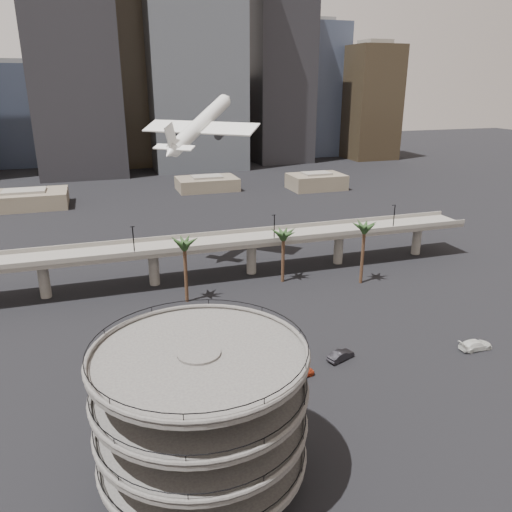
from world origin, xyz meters
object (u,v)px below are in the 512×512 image
object	(u,v)px
car_a	(300,373)
car_b	(341,355)
overpass	(203,247)
airborne_jet	(201,124)
car_c	(476,345)
parking_ramp	(201,407)

from	to	relation	value
car_a	car_b	xyz separation A→B (m)	(7.95, 2.54, 0.04)
overpass	airborne_jet	bearing A→B (deg)	77.07
car_a	car_c	bearing A→B (deg)	-104.34
airborne_jet	car_a	bearing A→B (deg)	-137.32
airborne_jet	car_c	world-z (taller)	airborne_jet
car_b	overpass	bearing A→B (deg)	-2.94
overpass	car_b	xyz separation A→B (m)	(13.04, -40.58, -6.55)
airborne_jet	car_c	xyz separation A→B (m)	(31.84, -60.96, -31.35)
airborne_jet	car_a	distance (m)	67.42
parking_ramp	car_a	bearing A→B (deg)	41.27
overpass	airborne_jet	world-z (taller)	airborne_jet
parking_ramp	car_b	world-z (taller)	parking_ramp
overpass	car_c	xyz separation A→B (m)	(35.64, -44.44, -6.52)
car_b	car_c	distance (m)	22.93
car_a	car_c	distance (m)	30.58
airborne_jet	car_b	xyz separation A→B (m)	(9.24, -57.10, -31.38)
car_a	parking_ramp	bearing A→B (deg)	119.40
parking_ramp	car_b	distance (m)	33.15
car_b	car_c	xyz separation A→B (m)	(22.60, -3.86, 0.03)
airborne_jet	car_a	xyz separation A→B (m)	(1.29, -59.64, -31.42)
parking_ramp	car_b	size ratio (longest dim) A/B	4.62
overpass	car_b	world-z (taller)	overpass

